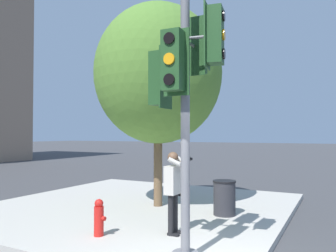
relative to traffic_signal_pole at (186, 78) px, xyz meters
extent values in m
cube|color=#BCB7AD|center=(3.06, 2.91, -2.99)|extent=(8.00, 8.00, 0.14)
cylinder|color=slate|center=(-0.02, 0.00, -0.62)|extent=(0.15, 0.15, 4.34)
cylinder|color=slate|center=(-0.01, 0.23, 0.03)|extent=(0.05, 0.30, 0.05)
cube|color=#234C23|center=(-0.01, 0.49, 0.03)|extent=(0.30, 0.24, 0.90)
cube|color=#234C23|center=(-0.01, 0.36, 0.03)|extent=(0.42, 0.03, 1.02)
cylinder|color=black|center=(-0.01, 0.63, 0.33)|extent=(0.17, 0.03, 0.17)
cylinder|color=orange|center=(-0.01, 0.63, 0.03)|extent=(0.17, 0.03, 0.17)
cylinder|color=black|center=(-0.01, 0.63, -0.27)|extent=(0.17, 0.03, 0.17)
cylinder|color=slate|center=(0.02, -0.22, 0.65)|extent=(0.10, 0.30, 0.05)
cube|color=#234C23|center=(0.07, -0.48, 0.65)|extent=(0.34, 0.29, 0.90)
cube|color=#234C23|center=(0.05, -0.35, 0.65)|extent=(0.42, 0.10, 1.02)
cylinder|color=black|center=(0.09, -0.61, 0.95)|extent=(0.17, 0.06, 0.17)
cylinder|color=orange|center=(0.09, -0.61, 0.65)|extent=(0.17, 0.06, 0.17)
cylinder|color=black|center=(0.09, -0.61, 0.35)|extent=(0.17, 0.06, 0.17)
cylinder|color=slate|center=(-0.24, -0.01, 0.19)|extent=(0.30, 0.06, 0.05)
cube|color=#234C23|center=(-0.51, -0.02, 0.19)|extent=(0.25, 0.31, 0.90)
cube|color=#234C23|center=(-0.37, -0.01, 0.19)|extent=(0.04, 0.42, 1.02)
cylinder|color=black|center=(-0.64, -0.03, 0.49)|extent=(0.04, 0.17, 0.17)
cylinder|color=orange|center=(-0.64, -0.03, 0.19)|extent=(0.04, 0.17, 0.17)
cylinder|color=black|center=(-0.64, -0.03, -0.11)|extent=(0.04, 0.17, 0.17)
cylinder|color=slate|center=(0.21, 0.00, 0.61)|extent=(0.30, 0.05, 0.05)
cube|color=#234C23|center=(0.48, 0.00, 0.61)|extent=(0.24, 0.30, 0.90)
cube|color=#234C23|center=(0.34, 0.00, 0.61)|extent=(0.02, 0.42, 1.02)
cylinder|color=black|center=(0.61, 0.00, 0.91)|extent=(0.03, 0.17, 0.17)
cylinder|color=orange|center=(0.61, 0.00, 0.61)|extent=(0.03, 0.17, 0.17)
cylinder|color=black|center=(0.61, 0.00, 0.31)|extent=(0.03, 0.17, 0.17)
cube|color=black|center=(1.00, 0.73, -2.89)|extent=(0.09, 0.24, 0.05)
cube|color=black|center=(1.20, 0.73, -2.89)|extent=(0.09, 0.24, 0.05)
cylinder|color=black|center=(1.00, 0.79, -2.51)|extent=(0.11, 0.11, 0.80)
cylinder|color=black|center=(1.20, 0.79, -2.51)|extent=(0.11, 0.11, 0.80)
cube|color=beige|center=(1.10, 0.79, -1.83)|extent=(0.40, 0.22, 0.57)
sphere|color=brown|center=(1.10, 0.79, -1.37)|extent=(0.22, 0.22, 0.22)
cube|color=black|center=(1.10, 0.48, -1.39)|extent=(0.12, 0.10, 0.09)
cylinder|color=black|center=(1.10, 0.41, -1.39)|extent=(0.06, 0.08, 0.06)
cylinder|color=beige|center=(0.97, 0.65, -1.47)|extent=(0.23, 0.35, 0.23)
cylinder|color=beige|center=(1.24, 0.65, -1.47)|extent=(0.23, 0.35, 0.23)
cube|color=black|center=(1.38, 0.81, -2.06)|extent=(0.10, 0.20, 0.26)
cylinder|color=brown|center=(3.23, 2.34, -1.68)|extent=(0.24, 0.24, 2.46)
ellipsoid|color=#568433|center=(3.23, 2.34, 0.81)|extent=(3.60, 3.60, 3.96)
cylinder|color=red|center=(0.31, 2.03, -2.62)|extent=(0.19, 0.19, 0.58)
sphere|color=red|center=(0.31, 2.03, -2.28)|extent=(0.17, 0.17, 0.17)
cylinder|color=red|center=(0.31, 1.91, -2.56)|extent=(0.09, 0.06, 0.09)
cylinder|color=#2D2D33|center=(3.08, 0.35, -2.51)|extent=(0.54, 0.54, 0.81)
cylinder|color=black|center=(3.08, 0.35, -2.08)|extent=(0.57, 0.57, 0.04)
camera|label=1|loc=(-4.82, -2.20, -0.91)|focal=35.00mm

